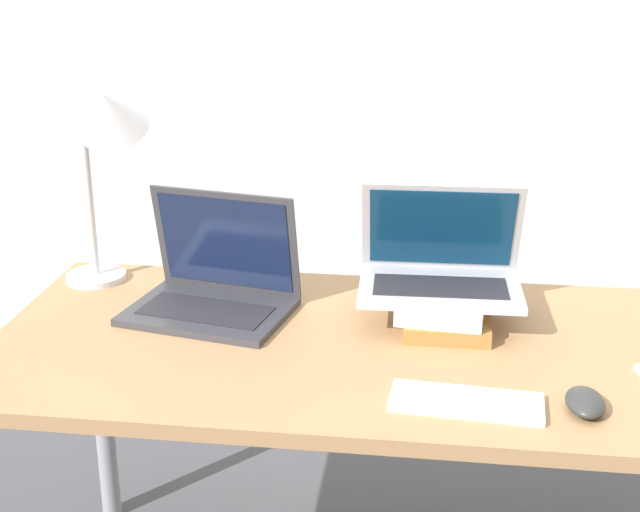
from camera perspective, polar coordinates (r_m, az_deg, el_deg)
name	(u,v)px	position (r m, az deg, el deg)	size (l,w,h in m)	color
desk	(365,374)	(1.84, 2.92, -7.55)	(1.52, 0.74, 0.70)	#9E754C
laptop_left	(214,288)	(1.95, -6.78, -2.03)	(0.38, 0.31, 0.26)	#333338
book_stack	(445,310)	(1.89, 7.98, -3.44)	(0.20, 0.23, 0.07)	olive
laptop_on_books	(440,267)	(1.90, 7.71, -0.73)	(0.35, 0.24, 0.23)	#B2B2B7
wireless_keyboard	(466,402)	(1.60, 9.34, -9.20)	(0.27, 0.12, 0.01)	white
mouse	(585,402)	(1.62, 16.61, -8.95)	(0.07, 0.11, 0.03)	#2D2D2D
desk_lamp	(106,132)	(2.03, -13.51, 7.70)	(0.23, 0.20, 0.50)	silver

